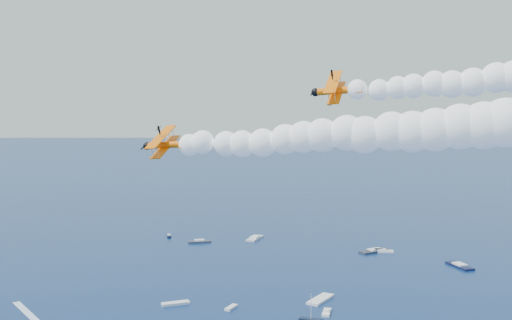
% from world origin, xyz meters
% --- Properties ---
extents(biplane_lead, '(8.60, 10.48, 8.53)m').
position_xyz_m(biplane_lead, '(6.82, 19.64, 59.82)').
color(biplane_lead, '#FF6D05').
extents(biplane_trail, '(7.20, 8.71, 7.20)m').
position_xyz_m(biplane_trail, '(-11.76, 2.59, 52.61)').
color(biplane_trail, '#F56705').
extents(smoke_trail_trail, '(50.41, 10.71, 9.66)m').
position_xyz_m(smoke_trail_trail, '(13.31, 3.87, 54.48)').
color(smoke_trail_trail, white).
extents(spectator_boats, '(214.65, 160.76, 0.70)m').
position_xyz_m(spectator_boats, '(-2.26, 118.44, 0.35)').
color(spectator_boats, silver).
rests_on(spectator_boats, ground).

